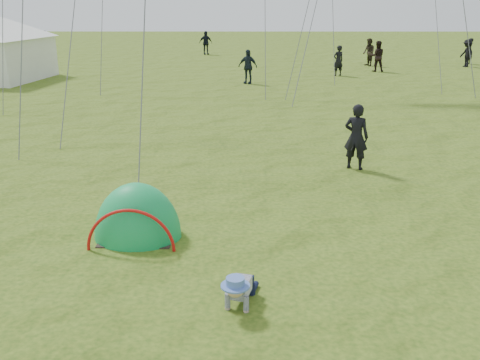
{
  "coord_description": "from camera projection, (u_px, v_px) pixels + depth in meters",
  "views": [
    {
      "loc": [
        -0.36,
        -6.84,
        4.02
      ],
      "look_at": [
        -0.39,
        2.15,
        1.0
      ],
      "focal_mm": 40.0,
      "sensor_mm": 36.0,
      "label": 1
    }
  ],
  "objects": [
    {
      "name": "ground",
      "position": [
        266.0,
        292.0,
        7.76
      ],
      "size": [
        140.0,
        140.0,
        0.0
      ],
      "primitive_type": "plane",
      "color": "#2B4913"
    },
    {
      "name": "crawling_toddler",
      "position": [
        239.0,
        288.0,
        7.34
      ],
      "size": [
        0.67,
        0.82,
        0.55
      ],
      "primitive_type": null,
      "rotation": [
        0.0,
        0.0,
        -0.27
      ],
      "color": "black",
      "rests_on": "ground"
    },
    {
      "name": "popup_tent",
      "position": [
        138.0,
        236.0,
        9.59
      ],
      "size": [
        1.59,
        1.33,
        2.01
      ],
      "primitive_type": "ellipsoid",
      "rotation": [
        0.0,
        0.0,
        -0.03
      ],
      "color": "#1F9655",
      "rests_on": "ground"
    },
    {
      "name": "standing_adult",
      "position": [
        356.0,
        137.0,
        13.23
      ],
      "size": [
        0.71,
        0.61,
        1.64
      ],
      "primitive_type": "imported",
      "rotation": [
        0.0,
        0.0,
        2.72
      ],
      "color": "black",
      "rests_on": "ground"
    },
    {
      "name": "crowd_person_0",
      "position": [
        338.0,
        61.0,
        29.96
      ],
      "size": [
        0.72,
        0.6,
        1.67
      ],
      "primitive_type": "imported",
      "rotation": [
        0.0,
        0.0,
        3.53
      ],
      "color": "black",
      "rests_on": "ground"
    },
    {
      "name": "crowd_person_6",
      "position": [
        469.0,
        51.0,
        35.57
      ],
      "size": [
        0.73,
        0.72,
        1.69
      ],
      "primitive_type": "imported",
      "rotation": [
        0.0,
        0.0,
        3.89
      ],
      "color": "black",
      "rests_on": "ground"
    },
    {
      "name": "crowd_person_7",
      "position": [
        369.0,
        52.0,
        34.45
      ],
      "size": [
        0.85,
        0.99,
        1.75
      ],
      "primitive_type": "imported",
      "rotation": [
        0.0,
        0.0,
        4.97
      ],
      "color": "black",
      "rests_on": "ground"
    },
    {
      "name": "crowd_person_8",
      "position": [
        248.0,
        67.0,
        27.1
      ],
      "size": [
        1.08,
        0.75,
        1.71
      ],
      "primitive_type": "imported",
      "rotation": [
        0.0,
        0.0,
        5.92
      ],
      "color": "#19242D",
      "rests_on": "ground"
    },
    {
      "name": "crowd_person_12",
      "position": [
        46.0,
        42.0,
        43.43
      ],
      "size": [
        0.75,
        0.64,
        1.75
      ],
      "primitive_type": "imported",
      "rotation": [
        0.0,
        0.0,
        0.42
      ],
      "color": "black",
      "rests_on": "ground"
    },
    {
      "name": "crowd_person_13",
      "position": [
        377.0,
        56.0,
        31.73
      ],
      "size": [
        0.91,
        0.73,
        1.79
      ],
      "primitive_type": "imported",
      "rotation": [
        0.0,
        0.0,
        3.08
      ],
      "color": "black",
      "rests_on": "ground"
    },
    {
      "name": "crowd_person_14",
      "position": [
        206.0,
        43.0,
        41.91
      ],
      "size": [
        1.13,
        0.73,
        1.79
      ],
      "primitive_type": "imported",
      "rotation": [
        0.0,
        0.0,
        0.3
      ],
      "color": "black",
      "rests_on": "ground"
    },
    {
      "name": "crowd_person_15",
      "position": [
        467.0,
        53.0,
        34.02
      ],
      "size": [
        0.88,
        1.22,
        1.71
      ],
      "primitive_type": "imported",
      "rotation": [
        0.0,
        0.0,
        4.95
      ],
      "color": "black",
      "rests_on": "ground"
    }
  ]
}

